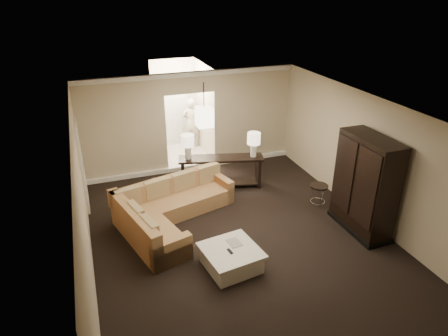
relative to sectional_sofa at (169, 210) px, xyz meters
name	(u,v)px	position (x,y,z in m)	size (l,w,h in m)	color
ground	(245,245)	(1.29, -1.35, -0.33)	(8.00, 8.00, 0.00)	black
wall_back	(191,122)	(1.29, 2.65, 1.07)	(6.00, 0.04, 2.80)	beige
wall_left	(83,213)	(-1.71, -1.35, 1.07)	(0.04, 8.00, 2.80)	beige
wall_right	(375,163)	(4.29, -1.35, 1.07)	(0.04, 8.00, 2.80)	beige
ceiling	(249,115)	(1.29, -1.35, 2.47)	(6.00, 8.00, 0.02)	white
crown_molding	(189,74)	(1.29, 2.60, 2.40)	(6.00, 0.10, 0.12)	white
baseboard	(193,166)	(1.29, 2.60, -0.27)	(6.00, 0.10, 0.12)	white
side_door	(82,166)	(-1.68, 1.45, 0.72)	(0.05, 0.90, 2.10)	white
foyer	(179,112)	(1.29, 3.99, 0.97)	(1.44, 2.02, 2.80)	silver
sectional_sofa	(169,210)	(0.00, 0.00, 0.00)	(2.94, 2.80, 0.84)	brown
coffee_table	(231,258)	(0.77, -1.90, -0.12)	(1.15, 1.15, 0.43)	beige
console_table	(221,169)	(1.69, 1.27, 0.17)	(2.23, 1.05, 0.84)	black
armoire	(365,187)	(3.88, -1.63, 0.69)	(0.64, 1.49, 2.15)	black
drink_table	(319,191)	(3.57, -0.44, 0.05)	(0.43, 0.43, 0.54)	black
table_lamp_left	(188,143)	(0.88, 1.49, 0.93)	(0.34, 0.34, 0.64)	silver
table_lamp_right	(254,141)	(2.50, 1.05, 0.93)	(0.34, 0.34, 0.64)	silver
pendant_light	(204,117)	(1.29, 1.35, 1.62)	(0.38, 0.38, 1.09)	black
person	(191,120)	(1.74, 4.25, 0.56)	(0.64, 0.43, 1.78)	beige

